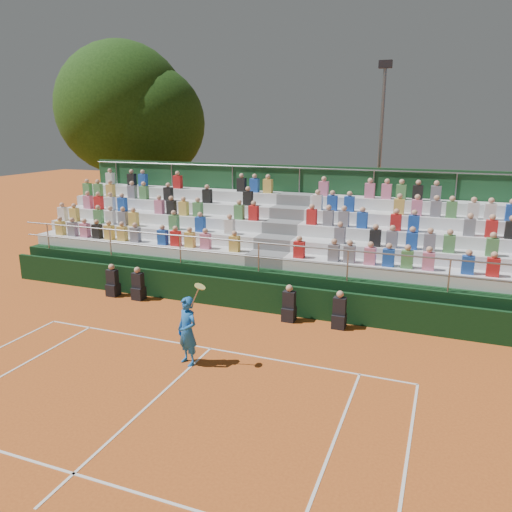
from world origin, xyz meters
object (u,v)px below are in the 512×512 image
at_px(tree_east, 147,123).
at_px(tennis_player, 187,331).
at_px(tree_west, 123,109).
at_px(floodlight_mast, 381,144).

bearing_deg(tree_east, tennis_player, -54.58).
bearing_deg(tree_west, floodlight_mast, 2.25).
bearing_deg(tennis_player, floodlight_mast, 79.57).
bearing_deg(tree_east, floodlight_mast, 1.05).
relative_size(tennis_player, floodlight_mast, 0.25).
xyz_separation_m(tennis_player, floodlight_mast, (2.66, 14.47, 4.22)).
relative_size(tree_east, floodlight_mast, 1.05).
bearing_deg(tree_west, tree_east, 13.34).
height_order(tree_west, floodlight_mast, tree_west).
height_order(tennis_player, tree_east, tree_east).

